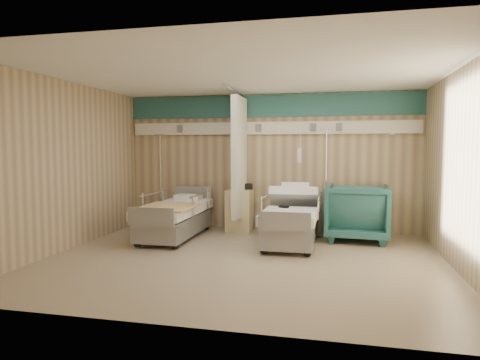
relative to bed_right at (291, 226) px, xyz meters
name	(u,v)px	position (x,y,z in m)	size (l,w,h in m)	color
ground	(243,260)	(-0.60, -1.30, -0.32)	(6.00, 5.00, 0.00)	#86715C
room_walls	(244,137)	(-0.63, -1.05, 1.55)	(6.04, 5.04, 2.82)	tan
bed_right	(291,226)	(0.00, 0.00, 0.00)	(1.00, 2.16, 0.63)	white
bed_left	(175,221)	(-2.20, 0.00, 0.00)	(1.00, 2.16, 0.63)	white
bedside_cabinet	(240,210)	(-1.15, 0.90, 0.11)	(0.50, 0.48, 0.85)	beige
visitor_armchair	(357,212)	(1.15, 0.54, 0.21)	(1.11, 1.15, 1.04)	#205251
waffle_blanket	(356,182)	(1.12, 0.56, 0.76)	(0.64, 0.56, 0.07)	white
iv_stand_right	(325,215)	(0.57, 0.74, 0.11)	(0.37, 0.37, 2.06)	silver
iv_stand_left	(161,210)	(-2.80, 0.75, 0.09)	(0.35, 0.35, 1.98)	silver
call_remote	(284,207)	(-0.14, 0.02, 0.33)	(0.17, 0.08, 0.04)	black
tan_blanket	(168,207)	(-2.15, -0.46, 0.33)	(0.91, 1.14, 0.04)	tan
toiletry_bag	(247,186)	(-1.02, 0.98, 0.60)	(0.22, 0.14, 0.12)	black
white_cup	(234,186)	(-1.28, 1.00, 0.59)	(0.08, 0.08, 0.12)	white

